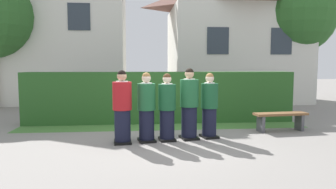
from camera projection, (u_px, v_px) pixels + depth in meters
name	position (u px, v px, depth m)	size (l,w,h in m)	color
ground_plane	(168.00, 140.00, 7.25)	(60.00, 60.00, 0.00)	gray
student_in_red_blazer	(122.00, 109.00, 6.90)	(0.42, 0.52, 1.61)	black
student_front_row_1	(147.00, 109.00, 7.05)	(0.43, 0.50, 1.55)	black
student_front_row_2	(167.00, 109.00, 7.15)	(0.40, 0.50, 1.53)	black
student_front_row_3	(189.00, 105.00, 7.31)	(0.45, 0.55, 1.65)	black
student_front_row_4	(209.00, 107.00, 7.44)	(0.43, 0.52, 1.53)	black
hedge	(161.00, 97.00, 9.48)	(7.96, 0.70, 1.51)	#285623
school_building_main	(55.00, 15.00, 14.64)	(6.74, 4.12, 7.85)	silver
school_building_annex	(234.00, 35.00, 15.26)	(6.39, 4.74, 6.18)	silver
oak_tree_right	(295.00, 14.00, 14.32)	(3.67, 3.67, 5.85)	brown
wooden_bench	(280.00, 118.00, 8.20)	(1.43, 0.50, 0.48)	brown
lawn_strip	(163.00, 127.00, 8.76)	(7.96, 0.90, 0.01)	#477A38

